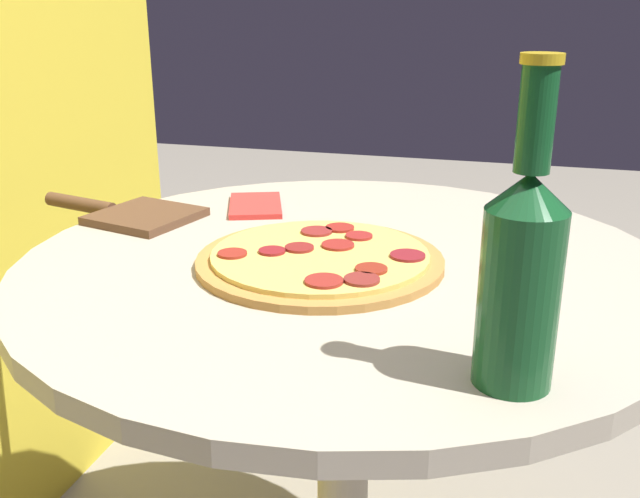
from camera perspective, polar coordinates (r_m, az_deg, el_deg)
name	(u,v)px	position (r m, az deg, el deg)	size (l,w,h in m)	color
table	(344,388)	(0.98, 1.92, -11.03)	(0.82, 0.82, 0.71)	#B2A893
pizza	(321,258)	(0.87, 0.04, -0.75)	(0.30, 0.30, 0.02)	#B77F3D
beer_bottle	(521,270)	(0.59, 15.80, -1.60)	(0.07, 0.07, 0.27)	#144C23
pizza_paddle	(130,213)	(1.10, -14.97, 2.78)	(0.16, 0.28, 0.02)	brown
napkin	(255,205)	(1.12, -5.18, 3.50)	(0.15, 0.12, 0.01)	red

